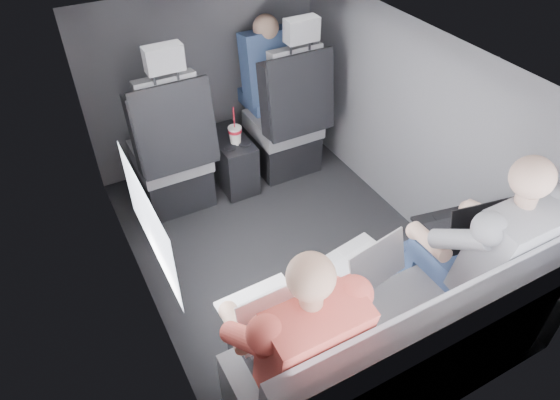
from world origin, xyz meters
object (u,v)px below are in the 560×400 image
soda_cup (235,134)px  passenger_rear_left (293,341)px  front_seat_left (173,158)px  laptop_black (464,226)px  front_seat_right (287,125)px  laptop_white (267,310)px  passenger_rear_right (480,251)px  laptop_silver (364,262)px  center_console (232,160)px  passenger_front_right (267,70)px  rear_bench (398,350)px

soda_cup → passenger_rear_left: (-0.53, -1.76, 0.15)m
soda_cup → front_seat_left: bearing=174.7°
front_seat_left → laptop_black: bearing=-57.9°
front_seat_right → laptop_white: 1.93m
passenger_rear_left → passenger_rear_right: (1.04, -0.00, 0.02)m
front_seat_right → passenger_rear_left: size_ratio=1.05×
laptop_white → front_seat_right: bearing=58.4°
passenger_rear_left → passenger_rear_right: size_ratio=0.97×
laptop_white → laptop_silver: 0.54m
center_console → passenger_rear_left: bearing=-105.9°
front_seat_left → laptop_white: front_seat_left is taller
front_seat_left → passenger_rear_left: size_ratio=1.05×
front_seat_left → laptop_silver: (0.43, -1.59, 0.23)m
passenger_rear_right → front_seat_right: bearing=92.1°
front_seat_right → laptop_silver: bearing=-106.3°
front_seat_left → passenger_rear_right: 2.06m
passenger_rear_right → passenger_front_right: passenger_rear_right is taller
rear_bench → soda_cup: 1.87m
laptop_silver → laptop_black: 0.59m
rear_bench → laptop_white: 0.70m
laptop_white → soda_cup: bearing=70.6°
passenger_rear_left → passenger_front_right: bearing=65.4°
front_seat_left → laptop_black: size_ratio=3.09×
front_seat_left → center_console: front_seat_left is taller
center_console → passenger_rear_right: passenger_rear_right is taller
front_seat_left → center_console: (0.45, 0.04, -0.20)m
laptop_black → passenger_front_right: 1.90m
front_seat_left → rear_bench: (0.45, -1.90, -0.09)m
laptop_silver → laptop_black: laptop_black is taller
laptop_white → laptop_silver: bearing=4.0°
soda_cup → laptop_white: size_ratio=0.81×
laptop_silver → laptop_black: (0.59, -0.04, 0.00)m
soda_cup → center_console: bearing=95.3°
front_seat_left → soda_cup: front_seat_left is taller
center_console → passenger_front_right: 0.72m
passenger_front_right → passenger_rear_right: bearing=-87.3°
rear_bench → center_console: bearing=90.0°
laptop_white → passenger_rear_right: (1.07, -0.18, 0.00)m
center_console → passenger_front_right: size_ratio=0.66×
soda_cup → laptop_silver: bearing=-90.9°
passenger_front_right → soda_cup: bearing=-143.9°
soda_cup → laptop_black: laptop_black is taller
front_seat_right → rear_bench: front_seat_right is taller
laptop_black → soda_cup: bearing=109.6°
front_seat_left → passenger_front_right: 0.97m
front_seat_right → laptop_silver: 1.67m
laptop_black → passenger_rear_left: bearing=-171.2°
passenger_rear_right → passenger_front_right: bearing=92.7°
soda_cup → passenger_front_right: passenger_front_right is taller
passenger_front_right → front_seat_left: bearing=-163.5°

